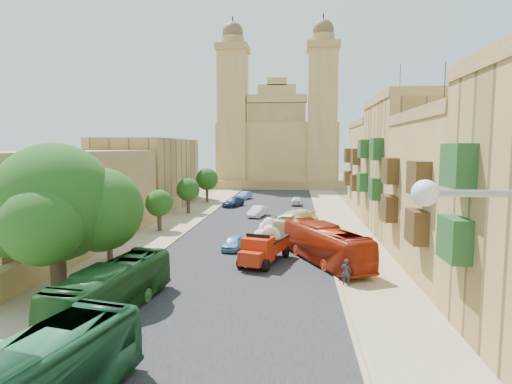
% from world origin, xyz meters
% --- Properties ---
extents(ground, '(260.00, 260.00, 0.00)m').
position_xyz_m(ground, '(0.00, 0.00, 0.00)').
color(ground, brown).
extents(road_surface, '(14.00, 140.00, 0.01)m').
position_xyz_m(road_surface, '(0.00, 30.00, 0.01)').
color(road_surface, black).
rests_on(road_surface, ground).
extents(sidewalk_east, '(5.00, 140.00, 0.01)m').
position_xyz_m(sidewalk_east, '(9.50, 30.00, 0.01)').
color(sidewalk_east, '#9B8865').
rests_on(sidewalk_east, ground).
extents(sidewalk_west, '(5.00, 140.00, 0.01)m').
position_xyz_m(sidewalk_west, '(-9.50, 30.00, 0.01)').
color(sidewalk_west, '#9B8865').
rests_on(sidewalk_west, ground).
extents(kerb_east, '(0.25, 140.00, 0.12)m').
position_xyz_m(kerb_east, '(7.00, 30.00, 0.06)').
color(kerb_east, '#9B8865').
rests_on(kerb_east, ground).
extents(kerb_west, '(0.25, 140.00, 0.12)m').
position_xyz_m(kerb_west, '(-7.00, 30.00, 0.06)').
color(kerb_west, '#9B8865').
rests_on(kerb_west, ground).
extents(townhouse_b, '(9.00, 14.00, 14.90)m').
position_xyz_m(townhouse_b, '(15.95, 11.00, 5.66)').
color(townhouse_b, '#A6824B').
rests_on(townhouse_b, ground).
extents(townhouse_c, '(9.00, 14.00, 17.40)m').
position_xyz_m(townhouse_c, '(15.95, 25.00, 6.91)').
color(townhouse_c, tan).
rests_on(townhouse_c, ground).
extents(townhouse_d, '(9.00, 14.00, 15.90)m').
position_xyz_m(townhouse_d, '(15.95, 39.00, 6.16)').
color(townhouse_d, '#A6824B').
rests_on(townhouse_d, ground).
extents(west_wall, '(1.00, 40.00, 1.80)m').
position_xyz_m(west_wall, '(-12.50, 20.00, 0.90)').
color(west_wall, '#A6824B').
rests_on(west_wall, ground).
extents(west_building_low, '(10.00, 28.00, 8.40)m').
position_xyz_m(west_building_low, '(-18.00, 18.00, 4.20)').
color(west_building_low, olive).
rests_on(west_building_low, ground).
extents(west_building_mid, '(10.00, 22.00, 10.00)m').
position_xyz_m(west_building_mid, '(-18.00, 44.00, 5.00)').
color(west_building_mid, tan).
rests_on(west_building_mid, ground).
extents(church, '(28.00, 22.50, 36.30)m').
position_xyz_m(church, '(-0.00, 78.61, 9.52)').
color(church, '#A6824B').
rests_on(church, ground).
extents(ficus_tree, '(9.03, 8.30, 9.03)m').
position_xyz_m(ficus_tree, '(-9.42, 4.01, 5.33)').
color(ficus_tree, '#3A291D').
rests_on(ficus_tree, ground).
extents(street_tree_a, '(3.27, 3.27, 5.04)m').
position_xyz_m(street_tree_a, '(-10.00, 12.00, 3.37)').
color(street_tree_a, '#3A291D').
rests_on(street_tree_a, ground).
extents(street_tree_b, '(2.83, 2.83, 4.35)m').
position_xyz_m(street_tree_b, '(-10.00, 24.00, 2.90)').
color(street_tree_b, '#3A291D').
rests_on(street_tree_b, ground).
extents(street_tree_c, '(3.07, 3.07, 4.72)m').
position_xyz_m(street_tree_c, '(-10.00, 36.00, 3.15)').
color(street_tree_c, '#3A291D').
rests_on(street_tree_c, ground).
extents(street_tree_d, '(3.56, 3.56, 5.47)m').
position_xyz_m(street_tree_d, '(-10.00, 48.00, 3.67)').
color(street_tree_d, '#3A291D').
rests_on(street_tree_d, ground).
extents(streetlamp, '(2.11, 0.44, 8.22)m').
position_xyz_m(streetlamp, '(7.72, -12.00, 5.20)').
color(streetlamp, gray).
rests_on(streetlamp, ground).
extents(red_truck, '(3.76, 6.10, 3.37)m').
position_xyz_m(red_truck, '(1.92, 12.56, 1.48)').
color(red_truck, '#B5260D').
rests_on(red_truck, ground).
extents(olive_pickup, '(2.81, 4.38, 1.67)m').
position_xyz_m(olive_pickup, '(5.15, 22.72, 0.82)').
color(olive_pickup, '#43521F').
rests_on(olive_pickup, ground).
extents(bus_green_north, '(3.49, 9.77, 2.66)m').
position_xyz_m(bus_green_north, '(-5.29, 1.90, 1.33)').
color(bus_green_north, '#1D5121').
rests_on(bus_green_north, ground).
extents(bus_red_east, '(6.55, 10.44, 2.89)m').
position_xyz_m(bus_red_east, '(6.50, 12.91, 1.45)').
color(bus_red_east, '#9B230C').
rests_on(bus_red_east, ground).
extents(bus_cream_east, '(4.84, 8.50, 2.33)m').
position_xyz_m(bus_cream_east, '(4.00, 22.79, 1.16)').
color(bus_cream_east, beige).
rests_on(bus_cream_east, ground).
extents(car_blue_a, '(1.98, 3.71, 1.20)m').
position_xyz_m(car_blue_a, '(-1.00, 16.46, 0.60)').
color(car_blue_a, '#58A6CC').
rests_on(car_blue_a, ground).
extents(car_white_a, '(2.64, 4.43, 1.38)m').
position_xyz_m(car_white_a, '(-0.50, 34.05, 0.69)').
color(car_white_a, silver).
rests_on(car_white_a, ground).
extents(car_cream, '(3.53, 4.86, 1.23)m').
position_xyz_m(car_cream, '(3.63, 28.91, 0.61)').
color(car_cream, beige).
rests_on(car_cream, ground).
extents(car_dkblue, '(3.23, 4.97, 1.34)m').
position_xyz_m(car_dkblue, '(-5.00, 43.00, 0.67)').
color(car_dkblue, '#11233E').
rests_on(car_dkblue, ground).
extents(car_white_b, '(1.73, 4.02, 1.35)m').
position_xyz_m(car_white_b, '(4.27, 45.60, 0.68)').
color(car_white_b, silver).
rests_on(car_white_b, ground).
extents(car_blue_b, '(2.33, 4.20, 1.31)m').
position_xyz_m(car_blue_b, '(-4.48, 52.27, 0.66)').
color(car_blue_b, '#4D8ACF').
rests_on(car_blue_b, ground).
extents(pedestrian_a, '(0.70, 0.53, 1.71)m').
position_xyz_m(pedestrian_a, '(7.50, 7.74, 0.86)').
color(pedestrian_a, '#28252B').
rests_on(pedestrian_a, ground).
extents(pedestrian_c, '(0.79, 1.18, 1.86)m').
position_xyz_m(pedestrian_c, '(7.50, 20.39, 0.93)').
color(pedestrian_c, '#343438').
rests_on(pedestrian_c, ground).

